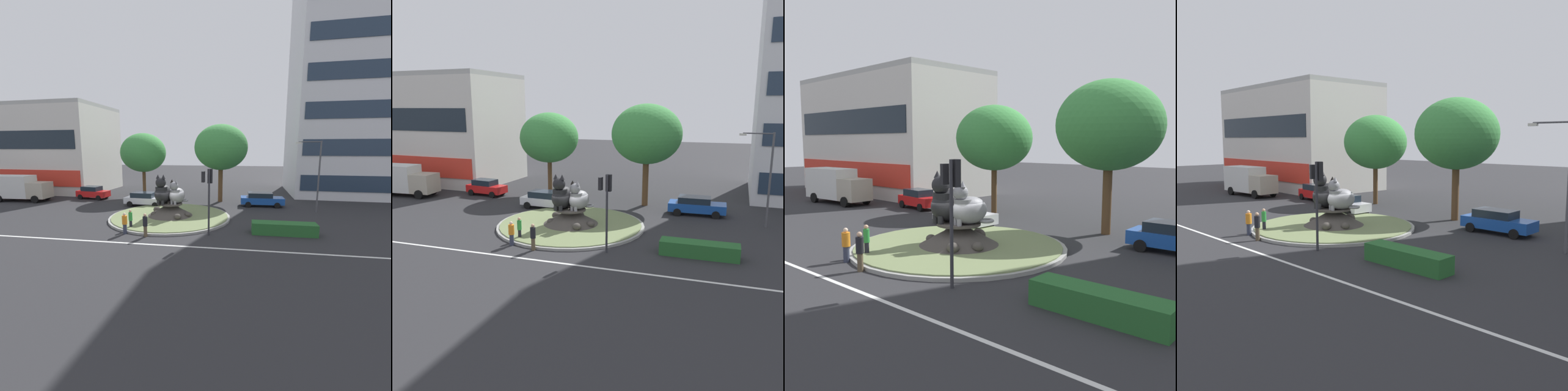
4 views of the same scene
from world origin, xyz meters
TOP-DOWN VIEW (x-y plane):
  - ground_plane at (0.00, 0.00)m, footprint 160.00×160.00m
  - lane_centreline at (0.00, -7.26)m, footprint 112.00×0.20m
  - roundabout_island at (-0.00, 0.00)m, footprint 11.22×11.22m
  - cat_statue_black at (-0.64, -0.13)m, footprint 1.72×2.68m
  - cat_statue_grey at (0.62, 0.04)m, footprint 1.85×2.27m
  - traffic_light_mast at (4.11, -4.55)m, footprint 0.79×0.45m
  - shophouse_block at (-24.68, 14.67)m, footprint 22.19×12.02m
  - clipped_hedge_strip at (9.75, -3.52)m, footprint 4.75×1.20m
  - broadleaf_tree_behind_island at (-6.26, 10.38)m, footprint 5.95×5.95m
  - second_tree_near_tower at (4.06, 8.65)m, footprint 6.34×6.34m
  - pedestrian_black_shirt at (-0.39, -5.74)m, footprint 0.35×0.35m
  - pedestrian_green_shirt at (-2.16, -4.20)m, footprint 0.30×0.30m
  - pedestrian_orange_shirt at (-2.16, -5.32)m, footprint 0.39×0.39m
  - sedan_on_far_lane at (-4.20, 4.76)m, footprint 4.61×2.23m
  - parked_car_right at (-12.35, 7.87)m, footprint 4.23×2.32m
  - delivery_box_truck at (-20.55, 5.07)m, footprint 7.28×2.82m

SIDE VIEW (x-z plane):
  - ground_plane at x=0.00m, z-range 0.00..0.00m
  - lane_centreline at x=0.00m, z-range 0.00..0.01m
  - roundabout_island at x=0.00m, z-range -0.28..1.11m
  - clipped_hedge_strip at x=9.75m, z-range 0.00..0.90m
  - sedan_on_far_lane at x=-4.20m, z-range 0.04..1.58m
  - parked_car_right at x=-12.35m, z-range 0.03..1.66m
  - pedestrian_orange_shirt at x=-2.16m, z-range 0.03..1.67m
  - pedestrian_green_shirt at x=-2.16m, z-range 0.06..1.68m
  - pedestrian_black_shirt at x=-0.39m, z-range 0.06..1.81m
  - delivery_box_truck at x=-20.55m, z-range 0.10..3.26m
  - cat_statue_grey at x=0.62m, z-range 1.09..3.37m
  - cat_statue_black at x=-0.64m, z-range 1.03..3.76m
  - traffic_light_mast at x=4.11m, z-range 1.15..6.11m
  - broadleaf_tree_behind_island at x=-6.26m, z-range 1.66..10.08m
  - shophouse_block at x=-24.68m, z-range -0.01..12.74m
  - second_tree_near_tower at x=4.06m, z-range 1.92..11.18m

